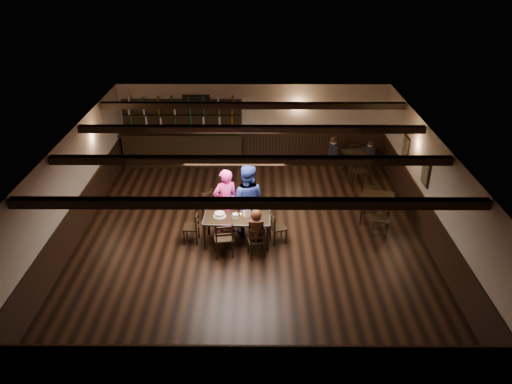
{
  "coord_description": "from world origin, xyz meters",
  "views": [
    {
      "loc": [
        0.17,
        -11.11,
        6.99
      ],
      "look_at": [
        0.11,
        0.2,
        1.19
      ],
      "focal_mm": 35.0,
      "sensor_mm": 36.0,
      "label": 1
    }
  ],
  "objects_px": {
    "woman_pink": "(226,202)",
    "chair_near_left": "(224,237)",
    "dining_table": "(237,219)",
    "bar_counter": "(183,144)",
    "man_blue": "(247,200)",
    "chair_near_right": "(257,240)",
    "cake": "(220,215)"
  },
  "relations": [
    {
      "from": "dining_table",
      "to": "man_blue",
      "type": "distance_m",
      "value": 0.63
    },
    {
      "from": "dining_table",
      "to": "bar_counter",
      "type": "xyz_separation_m",
      "value": [
        -2.02,
        5.03,
        0.05
      ]
    },
    {
      "from": "chair_near_right",
      "to": "man_blue",
      "type": "height_order",
      "value": "man_blue"
    },
    {
      "from": "chair_near_right",
      "to": "woman_pink",
      "type": "relative_size",
      "value": 0.47
    },
    {
      "from": "woman_pink",
      "to": "man_blue",
      "type": "height_order",
      "value": "man_blue"
    },
    {
      "from": "dining_table",
      "to": "bar_counter",
      "type": "distance_m",
      "value": 5.42
    },
    {
      "from": "man_blue",
      "to": "bar_counter",
      "type": "relative_size",
      "value": 0.46
    },
    {
      "from": "man_blue",
      "to": "bar_counter",
      "type": "height_order",
      "value": "bar_counter"
    },
    {
      "from": "dining_table",
      "to": "man_blue",
      "type": "relative_size",
      "value": 0.88
    },
    {
      "from": "dining_table",
      "to": "man_blue",
      "type": "bearing_deg",
      "value": 65.49
    },
    {
      "from": "cake",
      "to": "chair_near_right",
      "type": "bearing_deg",
      "value": -35.73
    },
    {
      "from": "bar_counter",
      "to": "woman_pink",
      "type": "bearing_deg",
      "value": -69.23
    },
    {
      "from": "dining_table",
      "to": "chair_near_right",
      "type": "xyz_separation_m",
      "value": [
        0.5,
        -0.64,
        -0.18
      ]
    },
    {
      "from": "man_blue",
      "to": "cake",
      "type": "xyz_separation_m",
      "value": [
        -0.67,
        -0.48,
        -0.17
      ]
    },
    {
      "from": "chair_near_left",
      "to": "woman_pink",
      "type": "height_order",
      "value": "woman_pink"
    },
    {
      "from": "man_blue",
      "to": "dining_table",
      "type": "bearing_deg",
      "value": 73.9
    },
    {
      "from": "chair_near_right",
      "to": "bar_counter",
      "type": "distance_m",
      "value": 6.21
    },
    {
      "from": "dining_table",
      "to": "chair_near_right",
      "type": "distance_m",
      "value": 0.84
    },
    {
      "from": "chair_near_right",
      "to": "woman_pink",
      "type": "xyz_separation_m",
      "value": [
        -0.81,
        1.15,
        0.41
      ]
    },
    {
      "from": "dining_table",
      "to": "woman_pink",
      "type": "relative_size",
      "value": 0.94
    },
    {
      "from": "dining_table",
      "to": "chair_near_right",
      "type": "bearing_deg",
      "value": -52.08
    },
    {
      "from": "chair_near_left",
      "to": "chair_near_right",
      "type": "bearing_deg",
      "value": -0.91
    },
    {
      "from": "chair_near_left",
      "to": "bar_counter",
      "type": "distance_m",
      "value": 5.92
    },
    {
      "from": "cake",
      "to": "chair_near_left",
      "type": "bearing_deg",
      "value": -77.63
    },
    {
      "from": "woman_pink",
      "to": "chair_near_left",
      "type": "bearing_deg",
      "value": 67.35
    },
    {
      "from": "chair_near_right",
      "to": "cake",
      "type": "distance_m",
      "value": 1.19
    },
    {
      "from": "man_blue",
      "to": "bar_counter",
      "type": "xyz_separation_m",
      "value": [
        -2.26,
        4.51,
        -0.24
      ]
    },
    {
      "from": "chair_near_right",
      "to": "woman_pink",
      "type": "bearing_deg",
      "value": 125.27
    },
    {
      "from": "dining_table",
      "to": "cake",
      "type": "height_order",
      "value": "cake"
    },
    {
      "from": "dining_table",
      "to": "bar_counter",
      "type": "relative_size",
      "value": 0.41
    },
    {
      "from": "cake",
      "to": "bar_counter",
      "type": "bearing_deg",
      "value": 107.64
    },
    {
      "from": "chair_near_right",
      "to": "chair_near_left",
      "type": "bearing_deg",
      "value": 179.09
    }
  ]
}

